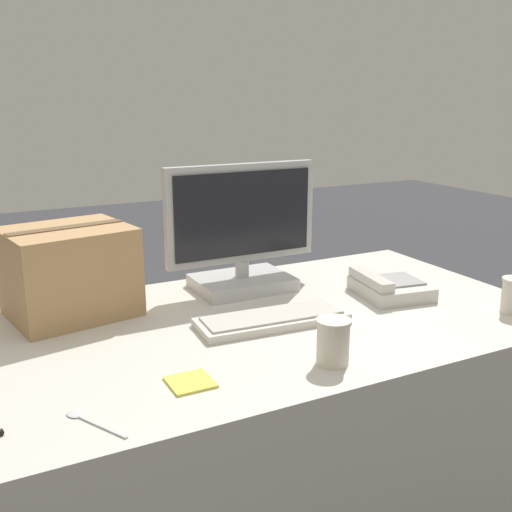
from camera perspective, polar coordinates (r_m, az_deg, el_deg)
office_desk at (r=1.80m, az=-2.01°, el=-17.28°), size 1.80×0.90×0.72m
monitor at (r=1.88m, az=-1.34°, el=1.71°), size 0.50×0.22×0.40m
keyboard at (r=1.64m, az=1.57°, el=-6.03°), size 0.42×0.17×0.03m
desk_phone at (r=1.90m, az=12.46°, el=-2.88°), size 0.22×0.25×0.07m
paper_cup_left at (r=1.40m, az=7.35°, el=-8.09°), size 0.08×0.08×0.11m
spoon at (r=1.23m, az=-15.84°, el=-14.77°), size 0.09×0.15×0.00m
cardboard_box at (r=1.75m, az=-17.34°, el=-1.44°), size 0.37×0.33×0.25m
sticky_note_pad at (r=1.33m, az=-6.27°, el=-11.85°), size 0.09×0.09×0.01m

